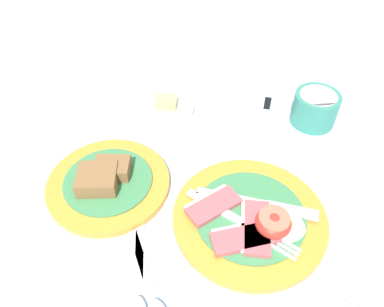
% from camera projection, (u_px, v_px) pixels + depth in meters
% --- Properties ---
extents(ground_plane, '(3.00, 3.00, 0.00)m').
position_uv_depth(ground_plane, '(217.00, 202.00, 0.59)').
color(ground_plane, '#A3BCD1').
extents(breakfast_plate, '(0.23, 0.23, 0.04)m').
position_uv_depth(breakfast_plate, '(251.00, 219.00, 0.55)').
color(breakfast_plate, orange).
rests_on(breakfast_plate, ground_plane).
extents(bread_plate, '(0.20, 0.20, 0.04)m').
position_uv_depth(bread_plate, '(107.00, 182.00, 0.60)').
color(bread_plate, orange).
rests_on(bread_plate, ground_plane).
extents(sugar_cup, '(0.08, 0.08, 0.06)m').
position_uv_depth(sugar_cup, '(315.00, 108.00, 0.70)').
color(sugar_cup, '#337F6B').
rests_on(sugar_cup, ground_plane).
extents(butter_dish, '(0.11, 0.11, 0.03)m').
position_uv_depth(butter_dish, '(166.00, 107.00, 0.74)').
color(butter_dish, silver).
rests_on(butter_dish, ground_plane).
extents(number_card, '(0.06, 0.05, 0.07)m').
position_uv_depth(number_card, '(268.00, 100.00, 0.71)').
color(number_card, white).
rests_on(number_card, ground_plane).
extents(teaspoon_by_saucer, '(0.13, 0.17, 0.01)m').
position_uv_depth(teaspoon_by_saucer, '(156.00, 305.00, 0.47)').
color(teaspoon_by_saucer, silver).
rests_on(teaspoon_by_saucer, ground_plane).
extents(teaspoon_near_cup, '(0.08, 0.19, 0.01)m').
position_uv_depth(teaspoon_near_cup, '(138.00, 302.00, 0.47)').
color(teaspoon_near_cup, silver).
rests_on(teaspoon_near_cup, ground_plane).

